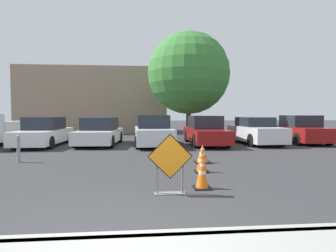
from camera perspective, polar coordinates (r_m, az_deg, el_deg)
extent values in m
plane|color=#333335|center=(13.38, -6.83, -4.41)|extent=(96.00, 96.00, 0.00)
cube|color=#999993|center=(3.66, -12.65, -23.10)|extent=(21.82, 0.20, 0.14)
cube|color=black|center=(5.36, 0.47, -6.63)|extent=(0.92, 0.03, 0.92)
cube|color=orange|center=(5.35, 0.48, -6.65)|extent=(0.87, 0.02, 0.87)
cube|color=slate|center=(5.58, 0.42, -14.45)|extent=(0.64, 0.20, 0.02)
cube|color=slate|center=(5.47, -2.36, -10.66)|extent=(0.04, 0.04, 0.79)
cube|color=slate|center=(5.51, 3.17, -10.55)|extent=(0.04, 0.04, 0.79)
cube|color=black|center=(6.02, 7.41, -13.17)|extent=(0.38, 0.38, 0.03)
cone|color=orange|center=(5.93, 7.43, -9.88)|extent=(0.28, 0.28, 0.68)
cylinder|color=white|center=(5.90, 7.44, -8.47)|extent=(0.09, 0.09, 0.06)
cylinder|color=white|center=(5.93, 7.43, -10.01)|extent=(0.16, 0.16, 0.06)
cube|color=black|center=(7.61, 7.34, -9.78)|extent=(0.40, 0.40, 0.03)
cone|color=orange|center=(7.54, 7.35, -7.33)|extent=(0.29, 0.29, 0.63)
cylinder|color=white|center=(7.52, 7.36, -6.29)|extent=(0.09, 0.09, 0.06)
cylinder|color=white|center=(7.54, 7.35, -7.43)|extent=(0.16, 0.16, 0.06)
cube|color=black|center=(8.99, 7.51, -7.83)|extent=(0.52, 0.52, 0.03)
cone|color=orange|center=(8.94, 7.52, -5.85)|extent=(0.39, 0.39, 0.60)
cylinder|color=white|center=(8.92, 7.53, -5.02)|extent=(0.12, 0.12, 0.05)
cylinder|color=white|center=(8.94, 7.52, -5.93)|extent=(0.21, 0.21, 0.05)
cube|color=silver|center=(18.17, -30.91, 0.28)|extent=(1.83, 0.14, 0.45)
cube|color=silver|center=(16.69, -29.99, 0.12)|extent=(0.15, 2.49, 0.45)
cylinder|color=black|center=(17.20, -29.26, -1.76)|extent=(0.26, 0.83, 0.83)
cube|color=white|center=(14.95, -25.32, -1.97)|extent=(1.79, 4.39, 0.67)
cube|color=#1E232D|center=(15.02, -25.22, 0.55)|extent=(1.55, 2.03, 0.64)
cylinder|color=black|center=(13.43, -24.23, -3.29)|extent=(0.21, 0.62, 0.61)
cylinder|color=black|center=(14.06, -30.34, -3.17)|extent=(0.21, 0.62, 0.61)
cylinder|color=black|center=(15.98, -20.88, -2.30)|extent=(0.21, 0.62, 0.61)
cylinder|color=black|center=(16.51, -26.18, -2.25)|extent=(0.21, 0.62, 0.61)
cube|color=silver|center=(14.30, -14.62, -2.05)|extent=(2.11, 4.13, 0.63)
cube|color=#1E232D|center=(14.36, -14.56, 0.51)|extent=(1.75, 1.95, 0.64)
cylinder|color=black|center=(12.93, -12.20, -3.29)|extent=(0.24, 0.64, 0.63)
cylinder|color=black|center=(13.36, -19.44, -3.19)|extent=(0.24, 0.64, 0.63)
cylinder|color=black|center=(15.37, -10.43, -2.32)|extent=(0.24, 0.64, 0.63)
cylinder|color=black|center=(15.73, -16.60, -2.28)|extent=(0.24, 0.64, 0.63)
cube|color=silver|center=(13.57, -3.27, -2.00)|extent=(2.00, 4.13, 0.75)
cube|color=#1E232D|center=(13.63, -3.32, 0.99)|extent=(1.67, 1.94, 0.66)
cylinder|color=black|center=(12.45, 0.98, -3.52)|extent=(0.23, 0.62, 0.61)
cylinder|color=black|center=(12.30, -6.60, -3.61)|extent=(0.23, 0.62, 0.61)
cylinder|color=black|center=(14.91, -0.53, -2.48)|extent=(0.23, 0.62, 0.61)
cylinder|color=black|center=(14.79, -6.84, -2.54)|extent=(0.23, 0.62, 0.61)
cube|color=maroon|center=(14.17, 8.09, -1.87)|extent=(1.76, 4.61, 0.67)
cube|color=#1E232D|center=(14.25, 8.01, 0.86)|extent=(1.53, 2.13, 0.68)
cylinder|color=black|center=(13.02, 12.85, -3.09)|extent=(0.21, 0.71, 0.71)
cylinder|color=black|center=(12.64, 5.98, -3.21)|extent=(0.21, 0.71, 0.71)
cylinder|color=black|center=(15.75, 9.78, -2.06)|extent=(0.21, 0.71, 0.71)
cylinder|color=black|center=(15.44, 4.08, -2.12)|extent=(0.21, 0.71, 0.71)
cube|color=silver|center=(15.11, 18.44, -1.54)|extent=(1.89, 4.17, 0.77)
cube|color=#1E232D|center=(15.17, 18.31, 0.89)|extent=(1.59, 1.95, 0.50)
cylinder|color=black|center=(14.38, 23.48, -2.79)|extent=(0.23, 0.67, 0.66)
cylinder|color=black|center=(13.64, 17.74, -2.98)|extent=(0.23, 0.67, 0.66)
cylinder|color=black|center=(16.61, 19.00, -2.00)|extent=(0.23, 0.67, 0.66)
cylinder|color=black|center=(15.98, 13.88, -2.11)|extent=(0.23, 0.67, 0.66)
cube|color=maroon|center=(16.66, 26.92, -1.38)|extent=(2.03, 4.26, 0.74)
cube|color=#1E232D|center=(16.72, 26.80, 0.99)|extent=(1.69, 2.00, 0.64)
cylinder|color=black|center=(16.00, 31.70, -2.45)|extent=(0.24, 0.67, 0.66)
cylinder|color=black|center=(15.16, 26.48, -2.59)|extent=(0.24, 0.67, 0.66)
cylinder|color=black|center=(18.20, 27.26, -1.76)|extent=(0.24, 0.67, 0.66)
cylinder|color=black|center=(17.47, 22.52, -1.84)|extent=(0.24, 0.67, 0.66)
cylinder|color=gray|center=(10.26, -29.79, -4.49)|extent=(0.11, 0.11, 0.87)
sphere|color=gray|center=(10.22, -29.84, -2.07)|extent=(0.12, 0.12, 0.12)
cube|color=gray|center=(24.39, -15.28, 5.22)|extent=(12.23, 5.00, 5.51)
cylinder|color=#513823|center=(17.79, 4.46, 1.09)|extent=(0.32, 0.32, 2.30)
sphere|color=#387A33|center=(17.98, 4.50, 11.35)|extent=(5.47, 5.47, 5.47)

